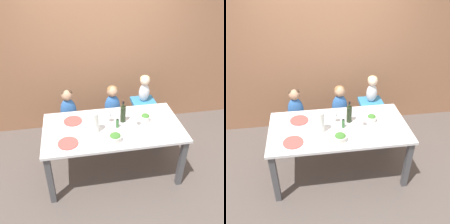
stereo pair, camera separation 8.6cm
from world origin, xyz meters
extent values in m
plane|color=#564C47|center=(0.00, 0.00, 0.00)|extent=(14.00, 14.00, 0.00)
cube|color=#9E6B4C|center=(0.00, 1.28, 1.35)|extent=(10.00, 0.06, 2.70)
cube|color=silver|center=(0.00, 0.00, 0.76)|extent=(1.78, 0.91, 0.03)
cube|color=#4C4C51|center=(-0.83, -0.39, 0.37)|extent=(0.07, 0.07, 0.74)
cube|color=#4C4C51|center=(0.83, -0.39, 0.37)|extent=(0.07, 0.07, 0.74)
cube|color=#4C4C51|center=(-0.83, 0.39, 0.37)|extent=(0.07, 0.07, 0.74)
cube|color=#4C4C51|center=(0.83, 0.39, 0.37)|extent=(0.07, 0.07, 0.74)
cylinder|color=silver|center=(-0.70, 0.53, 0.20)|extent=(0.04, 0.04, 0.40)
cylinder|color=silver|center=(-0.41, 0.53, 0.20)|extent=(0.04, 0.04, 0.40)
cylinder|color=silver|center=(-0.70, 0.82, 0.20)|extent=(0.04, 0.04, 0.40)
cylinder|color=silver|center=(-0.41, 0.82, 0.20)|extent=(0.04, 0.04, 0.40)
cube|color=silver|center=(-0.56, 0.67, 0.42)|extent=(0.42, 0.39, 0.05)
cylinder|color=silver|center=(-0.03, 0.53, 0.20)|extent=(0.04, 0.04, 0.40)
cylinder|color=silver|center=(0.26, 0.53, 0.20)|extent=(0.04, 0.04, 0.40)
cylinder|color=silver|center=(-0.03, 0.82, 0.20)|extent=(0.04, 0.04, 0.40)
cylinder|color=silver|center=(0.26, 0.82, 0.20)|extent=(0.04, 0.04, 0.40)
cube|color=silver|center=(0.11, 0.67, 0.42)|extent=(0.42, 0.39, 0.05)
cylinder|color=silver|center=(0.48, 0.55, 0.33)|extent=(0.04, 0.04, 0.67)
cylinder|color=silver|center=(0.73, 0.55, 0.33)|extent=(0.04, 0.04, 0.67)
cylinder|color=silver|center=(0.48, 0.80, 0.33)|extent=(0.04, 0.04, 0.67)
cylinder|color=silver|center=(0.73, 0.80, 0.33)|extent=(0.04, 0.04, 0.67)
cube|color=teal|center=(0.61, 0.67, 0.69)|extent=(0.36, 0.33, 0.05)
ellipsoid|color=#3366B2|center=(-0.56, 0.67, 0.66)|extent=(0.24, 0.17, 0.42)
sphere|color=tan|center=(-0.56, 0.67, 0.93)|extent=(0.16, 0.16, 0.16)
ellipsoid|color=#473323|center=(-0.56, 0.68, 0.95)|extent=(0.16, 0.16, 0.12)
ellipsoid|color=#3366B2|center=(0.11, 0.67, 0.66)|extent=(0.24, 0.17, 0.42)
sphere|color=tan|center=(0.11, 0.67, 0.93)|extent=(0.16, 0.16, 0.16)
ellipsoid|color=olive|center=(0.11, 0.68, 0.95)|extent=(0.16, 0.16, 0.12)
ellipsoid|color=silver|center=(0.61, 0.67, 0.86)|extent=(0.17, 0.12, 0.29)
sphere|color=beige|center=(0.61, 0.67, 1.07)|extent=(0.15, 0.15, 0.15)
ellipsoid|color=#DBC684|center=(0.61, 0.68, 1.09)|extent=(0.14, 0.14, 0.10)
cylinder|color=#232D19|center=(0.15, 0.10, 0.89)|extent=(0.07, 0.07, 0.22)
cylinder|color=#232D19|center=(0.15, 0.10, 1.04)|extent=(0.03, 0.03, 0.07)
cylinder|color=black|center=(0.15, 0.10, 1.07)|extent=(0.03, 0.03, 0.02)
cylinder|color=white|center=(-0.24, -0.07, 0.92)|extent=(0.11, 0.11, 0.28)
cylinder|color=white|center=(0.31, -0.02, 0.78)|extent=(0.06, 0.06, 0.00)
cylinder|color=white|center=(0.31, -0.02, 0.82)|extent=(0.01, 0.01, 0.07)
ellipsoid|color=white|center=(0.31, -0.02, 0.90)|extent=(0.07, 0.07, 0.10)
cylinder|color=white|center=(-0.03, 0.11, 0.78)|extent=(0.06, 0.06, 0.00)
cylinder|color=white|center=(-0.03, 0.11, 0.82)|extent=(0.01, 0.01, 0.07)
ellipsoid|color=white|center=(-0.03, 0.11, 0.90)|extent=(0.07, 0.07, 0.10)
cylinder|color=silver|center=(-0.02, -0.28, 0.81)|extent=(0.15, 0.15, 0.07)
ellipsoid|color=#3D752D|center=(-0.02, -0.28, 0.85)|extent=(0.13, 0.13, 0.05)
cylinder|color=silver|center=(0.45, 0.06, 0.81)|extent=(0.13, 0.13, 0.07)
ellipsoid|color=#3D752D|center=(0.45, 0.06, 0.85)|extent=(0.11, 0.11, 0.05)
cylinder|color=#D14C47|center=(-0.58, -0.24, 0.78)|extent=(0.24, 0.24, 0.01)
cylinder|color=#D14C47|center=(-0.50, 0.21, 0.78)|extent=(0.24, 0.24, 0.01)
cylinder|color=#336633|center=(0.05, -0.02, 0.84)|extent=(0.04, 0.04, 0.12)
cone|color=black|center=(0.05, -0.02, 0.91)|extent=(0.03, 0.03, 0.02)
camera|label=1|loc=(-0.46, -2.56, 2.67)|focal=40.00mm
camera|label=2|loc=(-0.38, -2.57, 2.67)|focal=40.00mm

